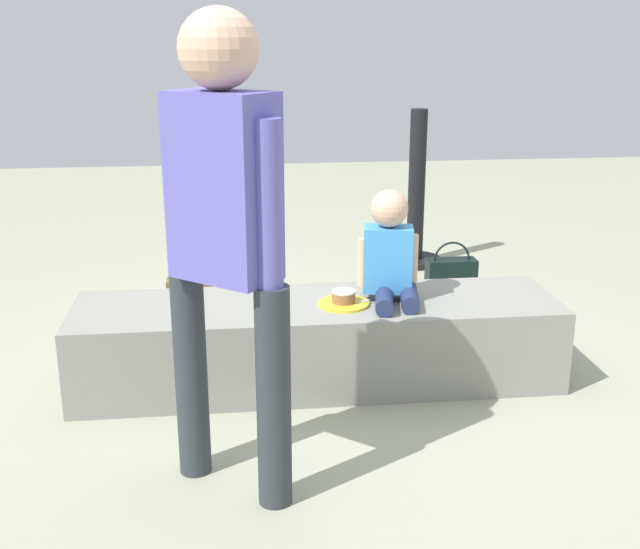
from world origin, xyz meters
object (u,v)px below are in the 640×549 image
adult_standing (225,218)px  gift_bag (247,270)px  cake_plate (344,300)px  handbag_brown_canvas (193,298)px  cake_box_white (381,308)px  handbag_black_leather (451,276)px  water_bottle_near_gift (200,323)px  child_seated (390,253)px  party_cup_red (396,283)px

adult_standing → gift_bag: 2.18m
adult_standing → gift_bag: adult_standing is taller
cake_plate → handbag_brown_canvas: (-0.69, 0.89, -0.27)m
cake_box_white → handbag_black_leather: (0.48, 0.35, 0.05)m
adult_standing → water_bottle_near_gift: bearing=96.7°
cake_plate → child_seated: bearing=12.0°
party_cup_red → handbag_black_leather: size_ratio=0.30×
child_seated → cake_box_white: size_ratio=1.47×
child_seated → water_bottle_near_gift: (-0.85, 0.53, -0.49)m
party_cup_red → handbag_brown_canvas: bearing=-163.5°
water_bottle_near_gift → party_cup_red: water_bottle_near_gift is taller
handbag_brown_canvas → adult_standing: bearing=-83.1°
child_seated → cake_plate: 0.28m
gift_bag → party_cup_red: 0.90m
adult_standing → party_cup_red: adult_standing is taller
gift_bag → cake_plate: bearing=-73.0°
adult_standing → water_bottle_near_gift: (-0.16, 1.33, -0.85)m
cake_plate → gift_bag: bearing=107.0°
child_seated → adult_standing: adult_standing is taller
party_cup_red → handbag_black_leather: bearing=-18.1°
child_seated → cake_box_white: 0.92m
cake_plate → party_cup_red: bearing=68.0°
water_bottle_near_gift → party_cup_red: bearing=30.5°
party_cup_red → handbag_brown_canvas: 1.24m
gift_bag → handbag_black_leather: size_ratio=1.06×
water_bottle_near_gift → cake_box_white: (0.96, 0.22, -0.04)m
gift_bag → handbag_brown_canvas: gift_bag is taller
gift_bag → cake_box_white: gift_bag is taller
cake_plate → cake_box_white: (0.32, 0.79, -0.33)m
adult_standing → handbag_black_leather: bearing=55.9°
cake_plate → cake_box_white: cake_plate is taller
gift_bag → handbag_black_leather: bearing=-5.9°
adult_standing → cake_box_white: size_ratio=4.73×
gift_bag → party_cup_red: bearing=-1.5°
child_seated → adult_standing: 1.12m
adult_standing → cake_box_white: (0.81, 1.56, -0.88)m
adult_standing → handbag_black_leather: adult_standing is taller
child_seated → cake_box_white: child_seated is taller
gift_bag → water_bottle_near_gift: (-0.25, -0.70, -0.06)m
gift_bag → cake_box_white: (0.71, -0.48, -0.09)m
water_bottle_near_gift → handbag_black_leather: bearing=21.6°
water_bottle_near_gift → handbag_brown_canvas: 0.33m
handbag_black_leather → handbag_brown_canvas: size_ratio=0.98×
water_bottle_near_gift → cake_box_white: water_bottle_near_gift is taller
adult_standing → cake_plate: 1.06m
cake_plate → water_bottle_near_gift: 0.91m
handbag_brown_canvas → water_bottle_near_gift: bearing=-82.2°
cake_plate → party_cup_red: (0.50, 1.25, -0.34)m
adult_standing → cake_plate: bearing=57.5°
cake_box_white → cake_plate: bearing=-112.1°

